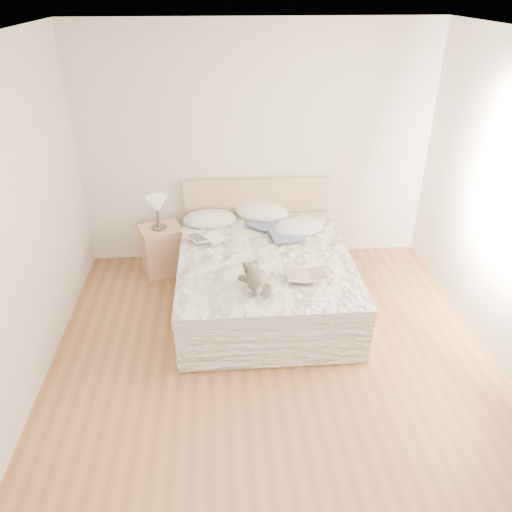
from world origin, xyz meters
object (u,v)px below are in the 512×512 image
object	(u,v)px
table_lamp	(157,206)
photo_book	(206,238)
bed	(264,275)
childrens_book	(307,275)
nightstand	(163,249)
teddy_bear	(256,285)

from	to	relation	value
table_lamp	photo_book	distance (m)	0.71
bed	childrens_book	world-z (taller)	bed
bed	photo_book	world-z (taller)	bed
nightstand	photo_book	size ratio (longest dim) A/B	1.56
bed	photo_book	xyz separation A→B (m)	(-0.59, 0.26, 0.32)
table_lamp	photo_book	size ratio (longest dim) A/B	1.05
childrens_book	teddy_bear	size ratio (longest dim) A/B	1.21
nightstand	childrens_book	xyz separation A→B (m)	(1.47, -1.26, 0.35)
table_lamp	childrens_book	distance (m)	1.94
bed	teddy_bear	world-z (taller)	bed
table_lamp	photo_book	xyz separation A→B (m)	(0.53, -0.43, -0.20)
nightstand	teddy_bear	distance (m)	1.77
teddy_bear	table_lamp	bearing A→B (deg)	106.44
bed	photo_book	distance (m)	0.72
teddy_bear	bed	bearing A→B (deg)	60.94
photo_book	childrens_book	bearing A→B (deg)	-73.53
bed	table_lamp	world-z (taller)	bed
photo_book	teddy_bear	distance (m)	1.09
bed	childrens_book	bearing A→B (deg)	-57.62
bed	nightstand	world-z (taller)	bed
table_lamp	teddy_bear	distance (m)	1.74
bed	nightstand	distance (m)	1.32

